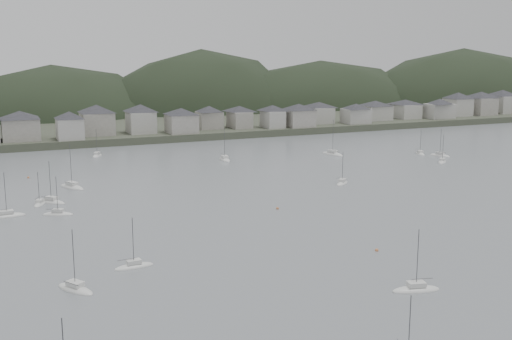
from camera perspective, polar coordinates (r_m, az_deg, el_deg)
name	(u,v)px	position (r m, az deg, el deg)	size (l,w,h in m)	color
ground	(440,288)	(107.04, 16.29, -10.22)	(900.00, 900.00, 0.00)	slate
far_shore_land	(108,112)	(378.66, -13.29, 5.15)	(900.00, 250.00, 3.00)	#383D2D
forested_ridge	(126,139)	(356.05, -11.71, 2.79)	(851.55, 103.94, 102.57)	black
waterfront_town	(264,114)	(285.63, 0.77, 5.09)	(451.48, 28.46, 12.92)	gray
moored_fleet	(286,204)	(155.85, 2.71, -3.05)	(244.94, 174.89, 13.57)	silver
mooring_buoys	(216,212)	(147.77, -3.65, -3.85)	(186.22, 103.39, 0.70)	#CA7643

